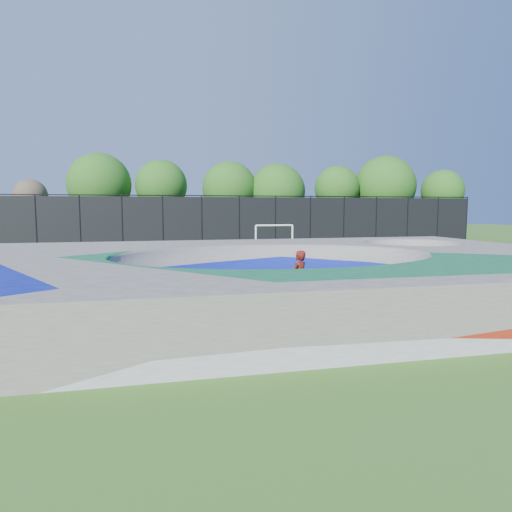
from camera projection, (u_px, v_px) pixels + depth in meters
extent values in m
plane|color=#32611B|center=(274.00, 297.00, 15.62)|extent=(120.00, 120.00, 0.00)
cube|color=gray|center=(274.00, 275.00, 15.54)|extent=(22.00, 14.00, 1.50)
imported|color=#AA200D|center=(299.00, 279.00, 13.76)|extent=(0.77, 0.71, 1.76)
cube|color=black|center=(299.00, 307.00, 13.85)|extent=(0.80, 0.54, 0.05)
cylinder|color=white|center=(256.00, 238.00, 32.24)|extent=(0.12, 0.12, 1.81)
cylinder|color=white|center=(292.00, 238.00, 32.86)|extent=(0.12, 0.12, 1.81)
cylinder|color=white|center=(274.00, 225.00, 32.46)|extent=(2.71, 0.12, 0.12)
cylinder|color=black|center=(36.00, 222.00, 32.95)|extent=(0.09, 0.09, 4.00)
cylinder|color=black|center=(80.00, 222.00, 33.65)|extent=(0.09, 0.09, 4.00)
cylinder|color=black|center=(122.00, 222.00, 34.34)|extent=(0.09, 0.09, 4.00)
cylinder|color=black|center=(163.00, 222.00, 35.03)|extent=(0.09, 0.09, 4.00)
cylinder|color=black|center=(202.00, 221.00, 35.73)|extent=(0.09, 0.09, 4.00)
cylinder|color=black|center=(239.00, 221.00, 36.42)|extent=(0.09, 0.09, 4.00)
cylinder|color=black|center=(275.00, 221.00, 37.11)|extent=(0.09, 0.09, 4.00)
cylinder|color=black|center=(310.00, 221.00, 37.80)|extent=(0.09, 0.09, 4.00)
cylinder|color=black|center=(344.00, 220.00, 38.50)|extent=(0.09, 0.09, 4.00)
cylinder|color=black|center=(376.00, 220.00, 39.19)|extent=(0.09, 0.09, 4.00)
cylinder|color=black|center=(407.00, 220.00, 39.88)|extent=(0.09, 0.09, 4.00)
cylinder|color=black|center=(437.00, 220.00, 40.57)|extent=(0.09, 0.09, 4.00)
cylinder|color=black|center=(467.00, 220.00, 41.27)|extent=(0.09, 0.09, 4.00)
cube|color=black|center=(202.00, 221.00, 35.73)|extent=(48.00, 0.03, 3.80)
cylinder|color=black|center=(202.00, 196.00, 35.52)|extent=(48.00, 0.08, 0.08)
cylinder|color=#432C21|center=(32.00, 228.00, 36.44)|extent=(0.44, 0.44, 2.92)
sphere|color=brown|center=(30.00, 196.00, 36.17)|extent=(2.60, 2.60, 2.60)
cylinder|color=#432C21|center=(101.00, 226.00, 39.06)|extent=(0.44, 0.44, 3.04)
sphere|color=#255C18|center=(99.00, 184.00, 38.69)|extent=(5.33, 5.33, 5.33)
cylinder|color=#432C21|center=(162.00, 224.00, 39.68)|extent=(0.44, 0.44, 3.31)
sphere|color=#255C18|center=(161.00, 186.00, 39.33)|extent=(4.43, 4.43, 4.43)
cylinder|color=#432C21|center=(230.00, 225.00, 41.24)|extent=(0.44, 0.44, 2.94)
sphere|color=#255C18|center=(229.00, 189.00, 40.89)|extent=(4.87, 4.87, 4.87)
cylinder|color=#432C21|center=(277.00, 227.00, 41.58)|extent=(0.44, 0.44, 2.60)
sphere|color=#255C18|center=(277.00, 192.00, 41.25)|extent=(5.07, 5.07, 5.07)
cylinder|color=#432C21|center=(336.00, 223.00, 43.38)|extent=(0.44, 0.44, 3.32)
sphere|color=#255C18|center=(337.00, 188.00, 43.04)|extent=(4.22, 4.22, 4.22)
cylinder|color=#432C21|center=(384.00, 224.00, 44.14)|extent=(0.44, 0.44, 2.96)
sphere|color=#255C18|center=(385.00, 186.00, 43.76)|extent=(5.78, 5.78, 5.78)
cylinder|color=#432C21|center=(441.00, 223.00, 45.03)|extent=(0.44, 0.44, 3.19)
sphere|color=#255C18|center=(443.00, 191.00, 44.70)|extent=(4.10, 4.10, 4.10)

